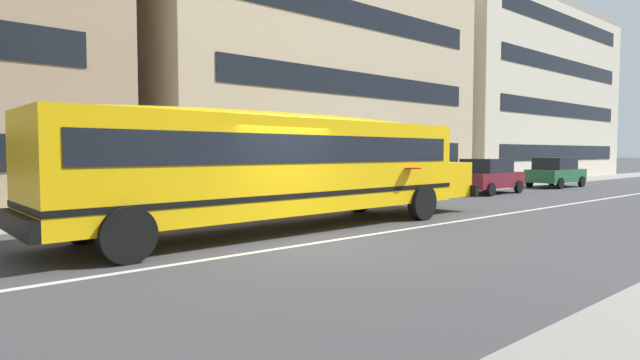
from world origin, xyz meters
TOP-DOWN VIEW (x-y plane):
  - ground_plane at (0.00, 0.00)m, footprint 400.00×400.00m
  - sidewalk_far at (0.00, 7.12)m, footprint 120.00×3.00m
  - lane_centreline at (0.00, 0.00)m, footprint 110.00×0.16m
  - school_bus at (0.91, 1.98)m, footprint 13.07×3.11m
  - parked_car_green_beside_sign at (21.48, 4.57)m, footprint 3.92×1.92m
  - parked_car_maroon_near_corner at (14.66, 4.64)m, footprint 3.95×1.98m
  - apartment_block_far_centre at (10.32, 13.28)m, footprint 18.37×9.38m
  - apartment_block_far_right at (31.56, 14.80)m, footprint 21.40×12.42m

SIDE VIEW (x-z plane):
  - ground_plane at x=0.00m, z-range 0.00..0.00m
  - lane_centreline at x=0.00m, z-range 0.00..0.01m
  - sidewalk_far at x=0.00m, z-range 0.00..0.01m
  - parked_car_green_beside_sign at x=21.48m, z-range 0.02..1.66m
  - parked_car_maroon_near_corner at x=14.66m, z-range 0.02..1.66m
  - school_bus at x=0.91m, z-range 0.27..3.18m
  - apartment_block_far_right at x=31.56m, z-range 0.00..13.30m
  - apartment_block_far_centre at x=10.32m, z-range 0.00..16.50m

